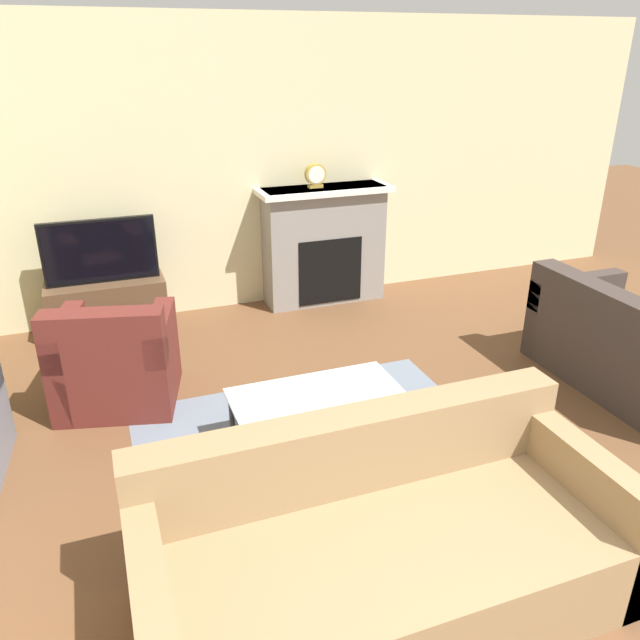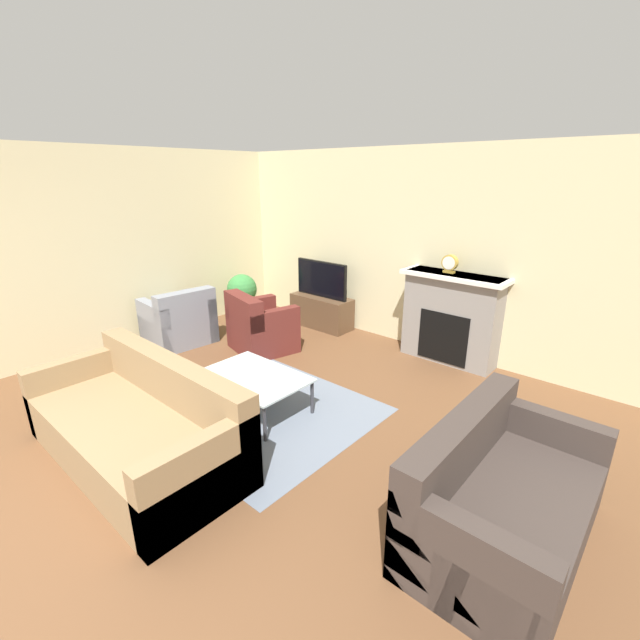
# 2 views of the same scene
# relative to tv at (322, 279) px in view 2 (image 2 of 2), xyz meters

# --- Properties ---
(ground_plane) EXTENTS (20.00, 20.00, 0.00)m
(ground_plane) POSITION_rel_tv_xyz_m (1.30, -4.69, -0.78)
(ground_plane) COLOR brown
(wall_back) EXTENTS (8.98, 0.06, 2.70)m
(wall_back) POSITION_rel_tv_xyz_m (1.30, 0.32, 0.57)
(wall_back) COLOR beige
(wall_back) RESTS_ON ground_plane
(wall_left) EXTENTS (0.06, 7.98, 2.70)m
(wall_left) POSITION_rel_tv_xyz_m (-1.72, -2.20, 0.57)
(wall_left) COLOR beige
(wall_left) RESTS_ON ground_plane
(area_rug) EXTENTS (2.29, 1.93, 0.00)m
(area_rug) POSITION_rel_tv_xyz_m (1.16, -2.38, -0.78)
(area_rug) COLOR slate
(area_rug) RESTS_ON ground_plane
(fireplace) EXTENTS (1.31, 0.43, 1.17)m
(fireplace) POSITION_rel_tv_xyz_m (2.12, 0.10, -0.17)
(fireplace) COLOR gray
(fireplace) RESTS_ON ground_plane
(tv_stand) EXTENTS (1.02, 0.41, 0.50)m
(tv_stand) POSITION_rel_tv_xyz_m (0.00, 0.00, -0.53)
(tv_stand) COLOR brown
(tv_stand) RESTS_ON ground_plane
(tv) EXTENTS (0.96, 0.06, 0.56)m
(tv) POSITION_rel_tv_xyz_m (0.00, 0.00, 0.00)
(tv) COLOR black
(tv) RESTS_ON tv_stand
(couch_sectional) EXTENTS (2.19, 0.98, 0.82)m
(couch_sectional) POSITION_rel_tv_xyz_m (1.02, -3.56, -0.50)
(couch_sectional) COLOR #8C704C
(couch_sectional) RESTS_ON ground_plane
(couch_loveseat) EXTENTS (0.89, 1.57, 0.82)m
(couch_loveseat) POSITION_rel_tv_xyz_m (3.67, -2.41, -0.49)
(couch_loveseat) COLOR #3D332D
(couch_loveseat) RESTS_ON ground_plane
(armchair_by_window) EXTENTS (0.85, 0.91, 0.82)m
(armchair_by_window) POSITION_rel_tv_xyz_m (-1.09, -1.88, -0.48)
(armchair_by_window) COLOR gray
(armchair_by_window) RESTS_ON ground_plane
(armchair_accent) EXTENTS (0.96, 0.92, 0.82)m
(armchair_accent) POSITION_rel_tv_xyz_m (-0.01, -1.29, -0.48)
(armchair_accent) COLOR #5B231E
(armchair_accent) RESTS_ON ground_plane
(coffee_table) EXTENTS (1.09, 0.73, 0.39)m
(coffee_table) POSITION_rel_tv_xyz_m (1.16, -2.39, -0.43)
(coffee_table) COLOR #333338
(coffee_table) RESTS_ON ground_plane
(potted_plant) EXTENTS (0.49, 0.49, 0.77)m
(potted_plant) POSITION_rel_tv_xyz_m (-1.24, -0.59, -0.30)
(potted_plant) COLOR beige
(potted_plant) RESTS_ON ground_plane
(mantel_clock) EXTENTS (0.20, 0.07, 0.23)m
(mantel_clock) POSITION_rel_tv_xyz_m (2.03, 0.10, 0.50)
(mantel_clock) COLOR #B79338
(mantel_clock) RESTS_ON fireplace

